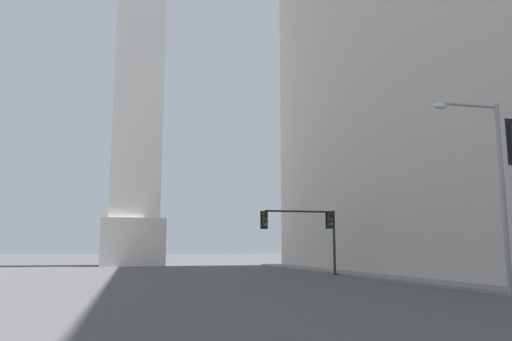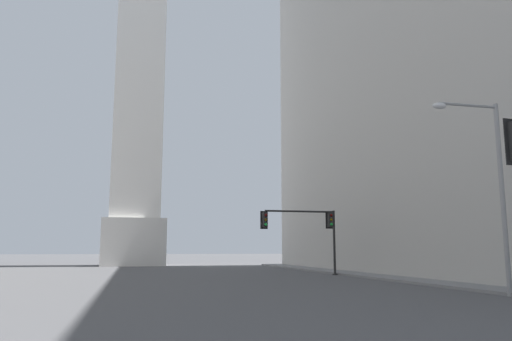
# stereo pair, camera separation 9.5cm
# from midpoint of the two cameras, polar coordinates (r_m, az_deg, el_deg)

# --- Properties ---
(sidewalk_right) EXTENTS (5.00, 70.81, 0.15)m
(sidewalk_right) POSITION_cam_midpoint_polar(r_m,az_deg,el_deg) (29.40, 23.61, -11.83)
(sidewalk_right) COLOR slate
(sidewalk_right) RESTS_ON ground_plane
(obelisk) EXTENTS (7.20, 7.20, 60.84)m
(obelisk) POSITION_cam_midpoint_polar(r_m,az_deg,el_deg) (67.01, -12.88, 15.20)
(obelisk) COLOR silver
(obelisk) RESTS_ON ground_plane
(traffic_light_mid_right) EXTENTS (5.92, 0.53, 4.81)m
(traffic_light_mid_right) POSITION_cam_midpoint_polar(r_m,az_deg,el_deg) (37.76, 6.08, -6.24)
(traffic_light_mid_right) COLOR black
(traffic_light_mid_right) RESTS_ON ground_plane
(street_lamp) EXTENTS (3.19, 0.36, 8.16)m
(street_lamp) POSITION_cam_midpoint_polar(r_m,az_deg,el_deg) (23.31, 25.33, -0.42)
(street_lamp) COLOR gray
(street_lamp) RESTS_ON ground_plane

